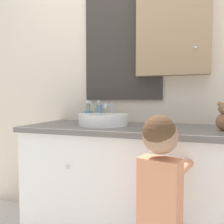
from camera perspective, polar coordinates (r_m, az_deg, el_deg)
wall_back at (r=1.84m, az=7.46°, el=10.43°), size 3.20×0.18×2.50m
vanity_counter at (r=1.64m, az=4.49°, el=-18.89°), size 1.47×0.59×0.87m
sink_basin at (r=1.59m, az=-2.19°, el=-1.88°), size 0.36×0.41×0.16m
toothbrush_holder at (r=1.84m, az=-6.12°, el=-0.97°), size 0.07×0.07×0.18m
soap_dispenser at (r=1.84m, az=-3.33°, el=-0.24°), size 0.05×0.05×0.18m
child_figure at (r=1.08m, az=12.47°, el=-21.44°), size 0.28×0.44×0.98m
drinking_cup at (r=1.27m, az=13.40°, el=-3.43°), size 0.07×0.07×0.08m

